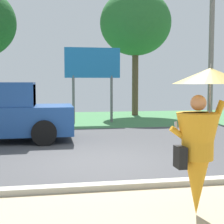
{
  "coord_description": "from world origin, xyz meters",
  "views": [
    {
      "loc": [
        -1.16,
        -7.82,
        1.86
      ],
      "look_at": [
        0.42,
        1.0,
        1.1
      ],
      "focal_mm": 54.94,
      "sensor_mm": 36.0,
      "label": 1
    }
  ],
  "objects_px": {
    "utility_pole": "(211,49)",
    "tree_left_far": "(135,23)",
    "roadside_billboard": "(93,68)",
    "monk_pedestrian": "(201,136)"
  },
  "relations": [
    {
      "from": "monk_pedestrian",
      "to": "roadside_billboard",
      "type": "height_order",
      "value": "roadside_billboard"
    },
    {
      "from": "monk_pedestrian",
      "to": "roadside_billboard",
      "type": "distance_m",
      "value": 11.66
    },
    {
      "from": "utility_pole",
      "to": "tree_left_far",
      "type": "relative_size",
      "value": 0.93
    },
    {
      "from": "monk_pedestrian",
      "to": "tree_left_far",
      "type": "bearing_deg",
      "value": 65.24
    },
    {
      "from": "roadside_billboard",
      "to": "tree_left_far",
      "type": "bearing_deg",
      "value": 48.56
    },
    {
      "from": "monk_pedestrian",
      "to": "tree_left_far",
      "type": "relative_size",
      "value": 0.3
    },
    {
      "from": "roadside_billboard",
      "to": "tree_left_far",
      "type": "xyz_separation_m",
      "value": [
        2.86,
        3.24,
        2.68
      ]
    },
    {
      "from": "utility_pole",
      "to": "tree_left_far",
      "type": "height_order",
      "value": "tree_left_far"
    },
    {
      "from": "utility_pole",
      "to": "roadside_billboard",
      "type": "bearing_deg",
      "value": 173.09
    },
    {
      "from": "monk_pedestrian",
      "to": "utility_pole",
      "type": "height_order",
      "value": "utility_pole"
    }
  ]
}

